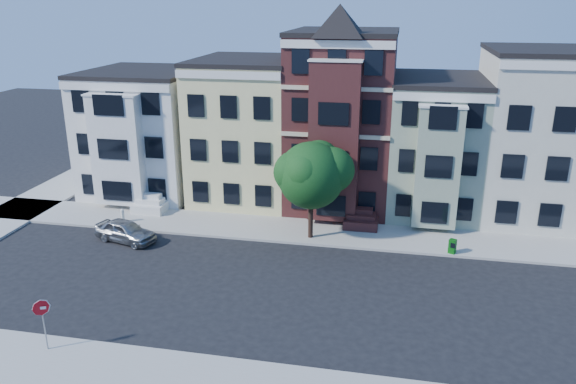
% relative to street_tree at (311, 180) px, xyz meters
% --- Properties ---
extents(ground, '(120.00, 120.00, 0.00)m').
position_rel_street_tree_xyz_m(ground, '(1.02, -6.98, -3.91)').
color(ground, black).
extents(far_sidewalk, '(60.00, 4.00, 0.15)m').
position_rel_street_tree_xyz_m(far_sidewalk, '(1.02, 1.02, -3.84)').
color(far_sidewalk, '#9E9B93').
rests_on(far_sidewalk, ground).
extents(house_white, '(8.00, 9.00, 9.00)m').
position_rel_street_tree_xyz_m(house_white, '(-13.98, 7.52, 0.59)').
color(house_white, silver).
rests_on(house_white, ground).
extents(house_yellow, '(7.00, 9.00, 10.00)m').
position_rel_street_tree_xyz_m(house_yellow, '(-5.98, 7.52, 1.09)').
color(house_yellow, beige).
rests_on(house_yellow, ground).
extents(house_brown, '(7.00, 9.00, 12.00)m').
position_rel_street_tree_xyz_m(house_brown, '(1.02, 7.52, 2.09)').
color(house_brown, '#3F1A19').
rests_on(house_brown, ground).
extents(house_green, '(6.00, 9.00, 9.00)m').
position_rel_street_tree_xyz_m(house_green, '(7.52, 7.52, 0.59)').
color(house_green, gray).
rests_on(house_green, ground).
extents(house_cream, '(8.00, 9.00, 11.00)m').
position_rel_street_tree_xyz_m(house_cream, '(14.52, 7.52, 1.59)').
color(house_cream, beige).
rests_on(house_cream, ground).
extents(street_tree, '(7.75, 7.75, 7.52)m').
position_rel_street_tree_xyz_m(street_tree, '(0.00, 0.00, 0.00)').
color(street_tree, '#18521A').
rests_on(street_tree, far_sidewalk).
extents(parked_car, '(4.30, 2.61, 1.37)m').
position_rel_street_tree_xyz_m(parked_car, '(-11.18, -2.53, -3.23)').
color(parked_car, '#939599').
rests_on(parked_car, ground).
extents(newspaper_box, '(0.50, 0.47, 0.86)m').
position_rel_street_tree_xyz_m(newspaper_box, '(8.51, -0.68, -3.33)').
color(newspaper_box, '#0A5A11').
rests_on(newspaper_box, far_sidewalk).
extents(fire_hydrant, '(0.30, 0.30, 0.72)m').
position_rel_street_tree_xyz_m(fire_hydrant, '(-12.69, 0.07, -3.40)').
color(fire_hydrant, silver).
rests_on(fire_hydrant, far_sidewalk).
extents(stop_sign, '(0.71, 0.39, 2.67)m').
position_rel_street_tree_xyz_m(stop_sign, '(-9.07, -13.93, -2.43)').
color(stop_sign, '#B90A12').
rests_on(stop_sign, near_sidewalk).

